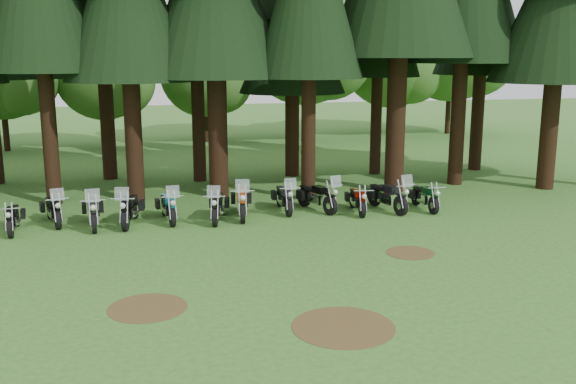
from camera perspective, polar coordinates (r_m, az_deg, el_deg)
The scene contains 22 objects.
ground at distance 17.23m, azimuth -2.41°, elevation -6.94°, with size 120.00×120.00×0.00m, color #336824.
decid_2 at distance 41.47m, azimuth -23.87°, elevation 10.13°, with size 6.72×6.53×8.40m.
decid_3 at distance 41.20m, azimuth -15.78°, elevation 10.07°, with size 6.12×5.95×7.65m.
decid_4 at distance 42.61m, azimuth -7.09°, elevation 10.28°, with size 5.93×5.76×7.41m.
decid_5 at distance 43.24m, azimuth 2.04°, elevation 12.85°, with size 8.45×8.21×10.56m.
decid_6 at distance 46.59m, azimuth 9.57°, elevation 11.37°, with size 7.06×6.86×8.82m.
decid_7 at distance 48.39m, azimuth 14.86°, elevation 12.37°, with size 8.44×8.20×10.55m.
dirt_patch_0 at distance 15.09m, azimuth -12.37°, elevation -10.02°, with size 1.80×1.80×0.01m, color #4C3D1E.
dirt_patch_1 at distance 18.99m, azimuth 10.82°, elevation -5.33°, with size 1.40×1.40×0.01m, color #4C3D1E.
dirt_patch_2 at distance 13.85m, azimuth 4.93°, elevation -11.84°, with size 2.20×2.20×0.01m, color #4C3D1E.
motorcycle_0 at distance 22.55m, azimuth -23.25°, elevation -2.22°, with size 0.34×2.09×0.85m.
motorcycle_1 at distance 23.08m, azimuth -20.13°, elevation -1.54°, with size 0.88×2.26×1.43m.
motorcycle_2 at distance 22.28m, azimuth -16.93°, elevation -1.71°, with size 0.53×2.42×1.52m.
motorcycle_3 at distance 22.25m, azimuth -13.87°, elevation -1.55°, with size 0.73×2.43×1.53m.
motorcycle_4 at distance 22.43m, azimuth -10.60°, elevation -1.35°, with size 0.56×2.33×1.46m.
motorcycle_5 at distance 22.25m, azimuth -6.29°, elevation -1.32°, with size 0.79×2.32×1.46m.
motorcycle_6 at distance 22.66m, azimuth -4.13°, elevation -0.93°, with size 0.64×2.53×1.59m.
motorcycle_7 at distance 23.42m, azimuth -0.35°, elevation -0.59°, with size 0.43×2.30×1.45m.
motorcycle_8 at distance 23.56m, azimuth 2.59°, elevation -0.49°, with size 1.09×2.31×1.49m.
motorcycle_9 at distance 23.41m, azimuth 6.19°, elevation -0.77°, with size 0.40×2.14×0.87m.
motorcycle_10 at distance 23.82m, azimuth 8.84°, elevation -0.44°, with size 0.83×2.44×1.54m.
motorcycle_11 at distance 24.29m, azimuth 12.05°, elevation -0.50°, with size 0.30×2.14×0.87m.
Camera 1 is at (-3.01, -16.02, 5.60)m, focal length 40.00 mm.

